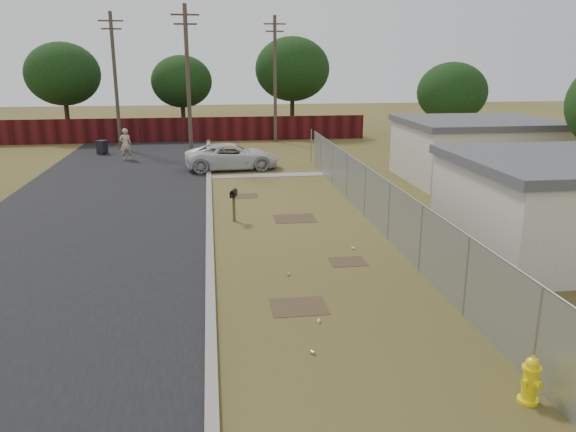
{
  "coord_description": "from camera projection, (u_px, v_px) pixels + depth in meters",
  "views": [
    {
      "loc": [
        -2.85,
        -17.8,
        6.02
      ],
      "look_at": [
        -0.44,
        -0.46,
        1.1
      ],
      "focal_mm": 35.0,
      "sensor_mm": 36.0,
      "label": 1
    }
  ],
  "objects": [
    {
      "name": "horizon_trees",
      "position": [
        260.0,
        79.0,
        40.31
      ],
      "size": [
        33.32,
        31.94,
        7.78
      ],
      "color": "#362518",
      "rests_on": "ground"
    },
    {
      "name": "privacy_fence",
      "position": [
        167.0,
        130.0,
        41.79
      ],
      "size": [
        30.0,
        0.12,
        1.8
      ],
      "primitive_type": "cube",
      "color": "#4C1014",
      "rests_on": "ground"
    },
    {
      "name": "scattered_litter",
      "position": [
        320.0,
        292.0,
        14.91
      ],
      "size": [
        2.64,
        6.6,
        0.07
      ],
      "color": "silver",
      "rests_on": "ground"
    },
    {
      "name": "pedestrian",
      "position": [
        126.0,
        144.0,
        34.32
      ],
      "size": [
        0.8,
        0.63,
        1.94
      ],
      "primitive_type": "imported",
      "rotation": [
        0.0,
        0.0,
        3.39
      ],
      "color": "#C3AF8F",
      "rests_on": "ground"
    },
    {
      "name": "pickup_truck",
      "position": [
        232.0,
        156.0,
        31.51
      ],
      "size": [
        5.39,
        2.8,
        1.45
      ],
      "primitive_type": "imported",
      "rotation": [
        0.0,
        0.0,
        1.65
      ],
      "color": "silver",
      "rests_on": "ground"
    },
    {
      "name": "ground",
      "position": [
        299.0,
        243.0,
        18.98
      ],
      "size": [
        120.0,
        120.0,
        0.0
      ],
      "primitive_type": "plane",
      "color": "olive",
      "rests_on": "ground"
    },
    {
      "name": "trash_bin",
      "position": [
        102.0,
        147.0,
        36.54
      ],
      "size": [
        0.78,
        0.83,
        0.9
      ],
      "color": "black",
      "rests_on": "ground"
    },
    {
      "name": "mailbox",
      "position": [
        234.0,
        196.0,
        21.27
      ],
      "size": [
        0.32,
        0.55,
        1.25
      ],
      "color": "brown",
      "rests_on": "ground"
    },
    {
      "name": "fire_hydrant",
      "position": [
        531.0,
        381.0,
        10.09
      ],
      "size": [
        0.5,
        0.5,
        0.94
      ],
      "color": "yellow",
      "rests_on": "ground"
    },
    {
      "name": "chainlink_fence",
      "position": [
        380.0,
        209.0,
        20.16
      ],
      "size": [
        0.1,
        27.06,
        2.02
      ],
      "color": "gray",
      "rests_on": "ground"
    },
    {
      "name": "street",
      "position": [
        127.0,
        194.0,
        25.76
      ],
      "size": [
        15.1,
        60.0,
        0.12
      ],
      "color": "black",
      "rests_on": "ground"
    },
    {
      "name": "houses",
      "position": [
        522.0,
        172.0,
        22.83
      ],
      "size": [
        9.3,
        17.24,
        3.1
      ],
      "color": "beige",
      "rests_on": "ground"
    },
    {
      "name": "utility_poles",
      "position": [
        196.0,
        79.0,
        36.94
      ],
      "size": [
        12.6,
        8.24,
        9.0
      ],
      "color": "brown",
      "rests_on": "ground"
    }
  ]
}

